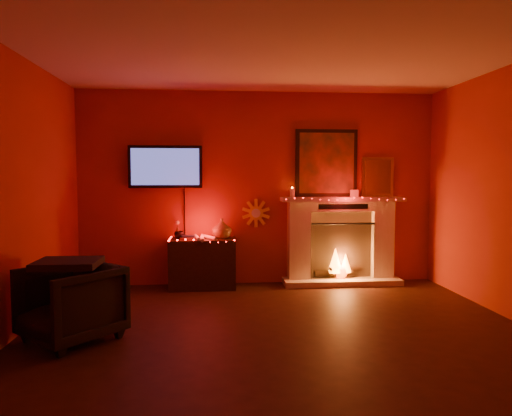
{
  "coord_description": "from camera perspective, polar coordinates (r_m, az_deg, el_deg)",
  "views": [
    {
      "loc": [
        -0.6,
        -3.91,
        1.52
      ],
      "look_at": [
        -0.12,
        1.7,
        1.13
      ],
      "focal_mm": 32.0,
      "sensor_mm": 36.0,
      "label": 1
    }
  ],
  "objects": [
    {
      "name": "room",
      "position": [
        3.96,
        3.81,
        1.51
      ],
      "size": [
        5.0,
        5.0,
        5.0
      ],
      "color": "black",
      "rests_on": "ground"
    },
    {
      "name": "fireplace",
      "position": [
        6.58,
        10.47,
        -3.02
      ],
      "size": [
        1.72,
        0.4,
        2.18
      ],
      "color": "beige",
      "rests_on": "floor"
    },
    {
      "name": "tv",
      "position": [
        6.4,
        -11.24,
        5.05
      ],
      "size": [
        1.0,
        0.07,
        1.24
      ],
      "color": "black",
      "rests_on": "room"
    },
    {
      "name": "sunburst_clock",
      "position": [
        6.43,
        -0.01,
        -0.65
      ],
      "size": [
        0.4,
        0.03,
        0.4
      ],
      "color": "gold",
      "rests_on": "room"
    },
    {
      "name": "console_table",
      "position": [
        6.27,
        -6.59,
        -6.51
      ],
      "size": [
        0.89,
        0.58,
        0.95
      ],
      "color": "black",
      "rests_on": "floor"
    },
    {
      "name": "armchair",
      "position": [
        4.62,
        -22.14,
        -10.95
      ],
      "size": [
        1.08,
        1.08,
        0.7
      ],
      "primitive_type": "imported",
      "rotation": [
        0.0,
        0.0,
        -0.74
      ],
      "color": "black",
      "rests_on": "floor"
    }
  ]
}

